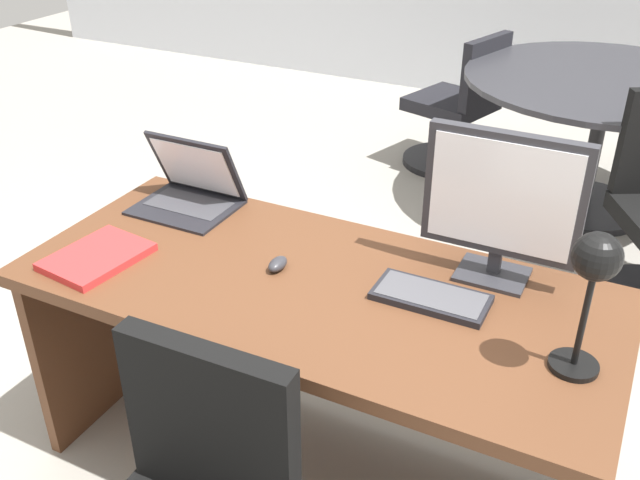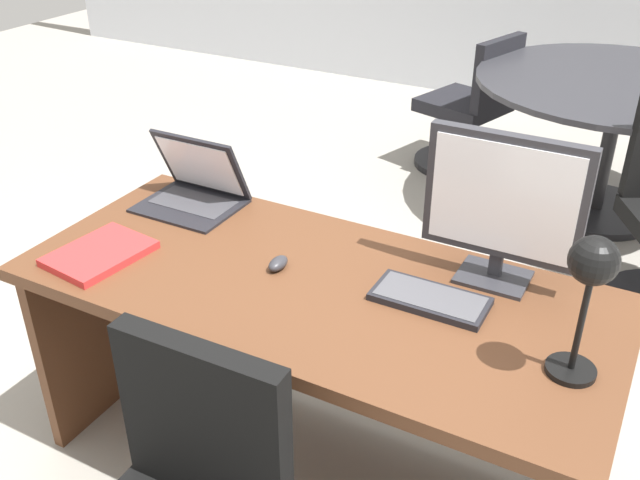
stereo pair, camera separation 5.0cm
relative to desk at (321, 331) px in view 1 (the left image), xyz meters
The scene contains 10 objects.
ground 1.55m from the desk, 90.00° to the left, with size 12.00×12.00×0.00m, color gray.
desk is the anchor object (origin of this frame).
monitor 0.67m from the desk, 25.46° to the left, with size 0.44×0.16×0.44m.
laptop 0.70m from the desk, 160.75° to the left, with size 0.33×0.27×0.25m.
keyboard 0.40m from the desk, ahead, with size 0.32×0.15×0.02m.
mouse 0.26m from the desk, 165.66° to the right, with size 0.05×0.08×0.04m.
desk_lamp 0.89m from the desk, ahead, with size 0.12×0.14×0.38m.
book 0.72m from the desk, 159.94° to the right, with size 0.25×0.31×0.02m.
meeting_table 2.42m from the desk, 78.18° to the left, with size 1.49×1.49×0.77m.
meeting_chair_near 2.66m from the desk, 97.77° to the left, with size 0.59×0.57×0.86m.
Camera 1 is at (0.79, -1.52, 1.88)m, focal length 39.97 mm.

